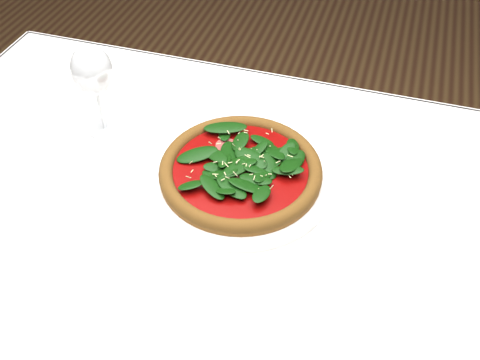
% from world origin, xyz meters
% --- Properties ---
extents(dining_table, '(1.21, 0.81, 0.75)m').
position_xyz_m(dining_table, '(0.00, 0.00, 0.65)').
color(dining_table, white).
rests_on(dining_table, ground).
extents(plate, '(0.34, 0.34, 0.01)m').
position_xyz_m(plate, '(0.06, 0.06, 0.76)').
color(plate, white).
rests_on(plate, dining_table).
extents(pizza, '(0.35, 0.35, 0.04)m').
position_xyz_m(pizza, '(0.06, 0.06, 0.78)').
color(pizza, '#955B24').
rests_on(pizza, plate).
extents(wine_glass, '(0.08, 0.08, 0.19)m').
position_xyz_m(wine_glass, '(-0.24, 0.11, 0.88)').
color(wine_glass, silver).
rests_on(wine_glass, dining_table).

